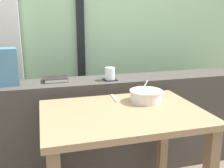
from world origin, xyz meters
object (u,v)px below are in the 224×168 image
coaster_square (110,80)px  fork_utensil (114,98)px  breakfast_table (123,132)px  juice_glass (110,74)px  soup_bowl (146,96)px  closed_book (55,79)px

coaster_square → fork_utensil: bearing=-99.2°
breakfast_table → coaster_square: (0.06, 0.52, 0.20)m
juice_glass → soup_bowl: size_ratio=0.44×
coaster_square → fork_utensil: (-0.05, -0.29, -0.06)m
soup_bowl → fork_utensil: (-0.18, 0.11, -0.03)m
breakfast_table → coaster_square: 0.56m
closed_book → coaster_square: bearing=-11.4°
closed_book → fork_utensil: size_ratio=1.05×
juice_glass → breakfast_table: bearing=-97.0°
juice_glass → fork_utensil: size_ratio=0.55×
closed_book → breakfast_table: bearing=-60.7°
juice_glass → fork_utensil: 0.31m
fork_utensil → closed_book: bearing=137.0°
breakfast_table → coaster_square: coaster_square is taller
juice_glass → closed_book: juice_glass is taller
breakfast_table → juice_glass: juice_glass is taller
juice_glass → soup_bowl: 0.42m
closed_book → soup_bowl: (0.54, -0.48, -0.03)m
breakfast_table → fork_utensil: bearing=85.7°
breakfast_table → coaster_square: size_ratio=9.26×
breakfast_table → fork_utensil: size_ratio=5.45×
breakfast_table → juice_glass: size_ratio=9.99×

